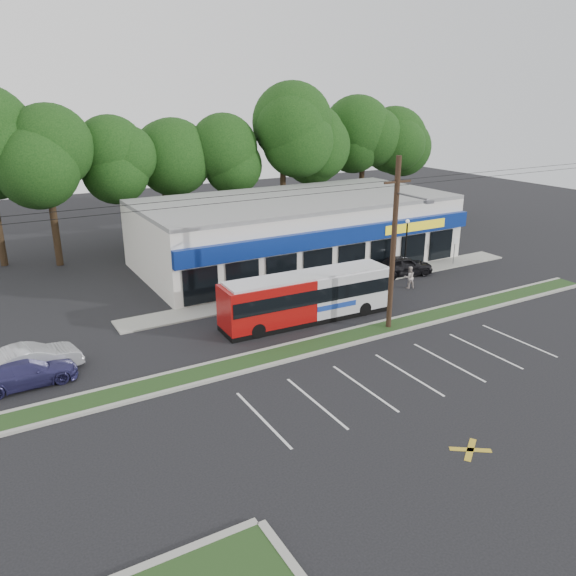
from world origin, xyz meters
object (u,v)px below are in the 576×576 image
at_px(car_silver, 30,361).
at_px(pedestrian_b, 409,277).
at_px(metrobus, 308,296).
at_px(car_dark, 403,266).
at_px(pedestrian_a, 351,279).
at_px(sign_post, 455,246).
at_px(car_blue, 25,372).
at_px(utility_pole, 392,240).
at_px(lamp_post, 406,240).

distance_m(car_silver, pedestrian_b, 24.99).
relative_size(metrobus, car_dark, 2.41).
distance_m(car_dark, pedestrian_a, 5.34).
bearing_deg(pedestrian_b, pedestrian_a, -10.94).
bearing_deg(sign_post, pedestrian_b, -159.81).
bearing_deg(pedestrian_b, car_silver, 17.29).
distance_m(sign_post, car_silver, 32.17).
bearing_deg(car_blue, sign_post, -83.39).
height_order(car_silver, pedestrian_b, pedestrian_b).
bearing_deg(car_dark, metrobus, 121.29).
height_order(car_dark, car_blue, car_dark).
xyz_separation_m(car_dark, pedestrian_b, (-1.56, -2.50, 0.02)).
relative_size(car_dark, car_silver, 0.97).
relative_size(car_silver, pedestrian_a, 3.11).
distance_m(utility_pole, car_dark, 11.77).
bearing_deg(car_silver, utility_pole, -112.79).
height_order(car_dark, pedestrian_a, car_dark).
relative_size(lamp_post, sign_post, 1.91).
relative_size(utility_pole, pedestrian_b, 31.25).
height_order(utility_pole, car_silver, utility_pole).
height_order(pedestrian_a, pedestrian_b, pedestrian_b).
distance_m(metrobus, car_dark, 11.72).
distance_m(sign_post, pedestrian_b, 7.50).
bearing_deg(pedestrian_b, metrobus, 24.40).
bearing_deg(utility_pole, pedestrian_b, 39.44).
height_order(utility_pole, pedestrian_a, utility_pole).
relative_size(lamp_post, car_blue, 0.91).
height_order(sign_post, car_dark, sign_post).
bearing_deg(sign_post, car_silver, -173.91).
bearing_deg(sign_post, metrobus, -166.07).
height_order(metrobus, pedestrian_b, metrobus).
distance_m(sign_post, pedestrian_a, 10.80).
bearing_deg(lamp_post, car_dark, -145.83).
height_order(lamp_post, metrobus, lamp_post).
bearing_deg(car_silver, metrobus, -102.54).
bearing_deg(sign_post, pedestrian_a, -176.15).
relative_size(sign_post, metrobus, 0.20).
xyz_separation_m(utility_pole, lamp_post, (8.17, 7.87, -2.74)).
distance_m(sign_post, car_dark, 5.50).
bearing_deg(lamp_post, metrobus, -159.39).
distance_m(car_dark, pedestrian_b, 2.95).
bearing_deg(sign_post, car_blue, -172.31).
bearing_deg(lamp_post, car_silver, -172.32).
height_order(car_blue, pedestrian_a, pedestrian_a).
distance_m(utility_pole, pedestrian_a, 8.69).
bearing_deg(car_silver, pedestrian_a, -92.88).
bearing_deg(car_blue, car_dark, -82.02).
distance_m(lamp_post, car_blue, 27.79).
bearing_deg(pedestrian_b, car_blue, 19.40).
distance_m(pedestrian_a, pedestrian_b, 4.18).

